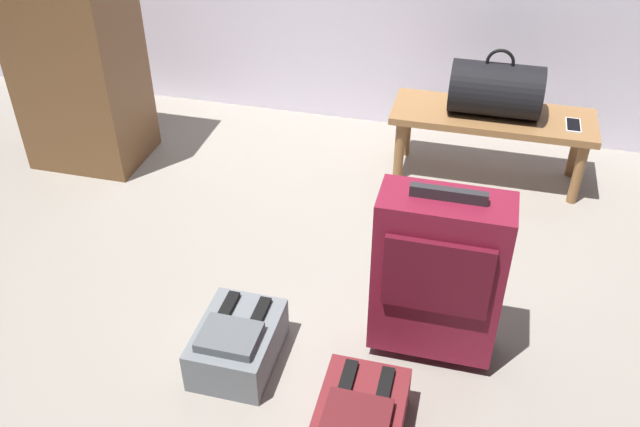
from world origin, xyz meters
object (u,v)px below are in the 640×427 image
(side_cabinet, at_px, (78,62))
(bench, at_px, (492,124))
(backpack_grey, at_px, (237,343))
(duffel_bag_black, at_px, (496,89))
(cell_phone, at_px, (573,125))
(suitcase_upright_burgundy, at_px, (438,274))
(backpack_maroon, at_px, (360,420))

(side_cabinet, bearing_deg, bench, 8.39)
(backpack_grey, height_order, side_cabinet, side_cabinet)
(bench, bearing_deg, duffel_bag_black, -180.00)
(bench, xyz_separation_m, cell_phone, (0.38, -0.04, 0.06))
(cell_phone, height_order, suitcase_upright_burgundy, suitcase_upright_burgundy)
(cell_phone, distance_m, backpack_grey, 1.94)
(backpack_maroon, bearing_deg, backpack_grey, 155.95)
(bench, xyz_separation_m, backpack_maroon, (-0.31, -1.77, -0.22))
(bench, relative_size, side_cabinet, 0.91)
(duffel_bag_black, height_order, suitcase_upright_burgundy, suitcase_upright_burgundy)
(bench, height_order, backpack_maroon, bench)
(cell_phone, xyz_separation_m, backpack_maroon, (-0.69, -1.73, -0.28))
(duffel_bag_black, height_order, backpack_maroon, duffel_bag_black)
(backpack_grey, bearing_deg, suitcase_upright_burgundy, 19.05)
(duffel_bag_black, relative_size, side_cabinet, 0.40)
(duffel_bag_black, distance_m, suitcase_upright_burgundy, 1.31)
(bench, relative_size, duffel_bag_black, 2.27)
(cell_phone, bearing_deg, backpack_grey, -128.48)
(backpack_maroon, bearing_deg, suitcase_upright_burgundy, 69.16)
(bench, distance_m, backpack_grey, 1.76)
(cell_phone, height_order, backpack_maroon, cell_phone)
(duffel_bag_black, bearing_deg, suitcase_upright_burgundy, -95.40)
(bench, height_order, backpack_grey, bench)
(backpack_grey, bearing_deg, side_cabinet, 135.95)
(bench, height_order, suitcase_upright_burgundy, suitcase_upright_burgundy)
(cell_phone, xyz_separation_m, side_cabinet, (-2.47, -0.27, 0.18))
(suitcase_upright_burgundy, distance_m, backpack_grey, 0.78)
(suitcase_upright_burgundy, height_order, backpack_grey, suitcase_upright_burgundy)
(backpack_grey, distance_m, backpack_maroon, 0.56)
(backpack_maroon, bearing_deg, cell_phone, 68.36)
(bench, relative_size, backpack_grey, 2.63)
(backpack_grey, distance_m, side_cabinet, 1.83)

